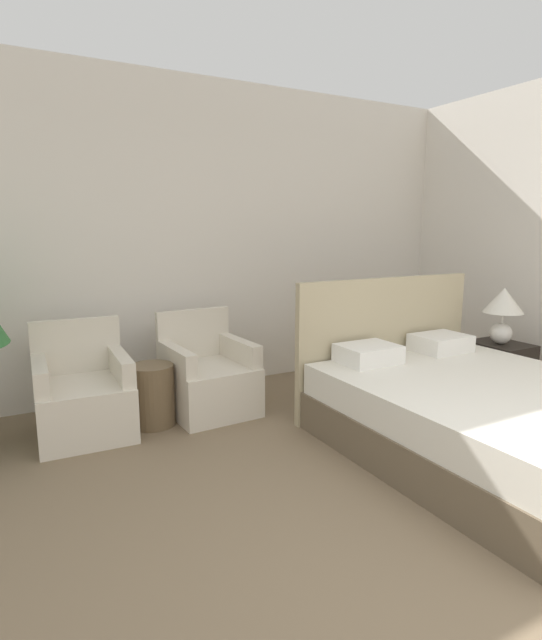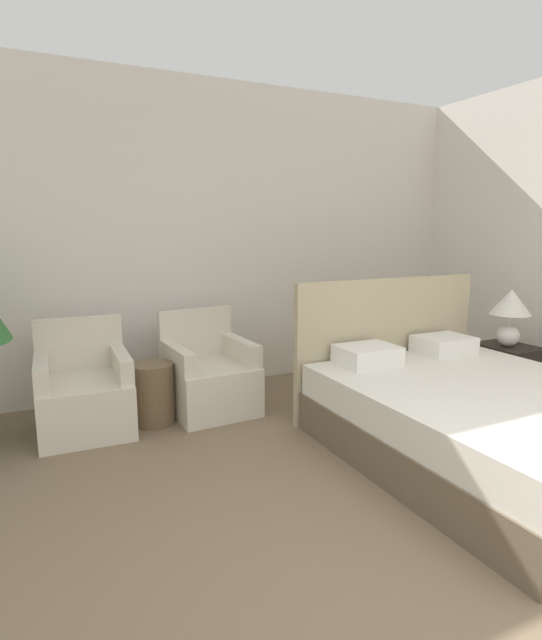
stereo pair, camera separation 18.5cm
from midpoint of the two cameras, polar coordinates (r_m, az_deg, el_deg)
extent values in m
plane|color=#7A664C|center=(2.50, 29.25, -29.17)|extent=(16.00, 16.00, 0.00)
cube|color=silver|center=(4.88, -5.77, 9.31)|extent=(10.00, 0.06, 2.90)
cube|color=brown|center=(3.76, 24.77, -12.39)|extent=(1.73, 2.08, 0.29)
cube|color=silver|center=(3.67, 25.08, -8.65)|extent=(1.70, 2.03, 0.23)
cube|color=tan|center=(4.34, 14.33, -2.84)|extent=(1.76, 0.06, 1.14)
cube|color=white|center=(3.91, 12.29, -3.92)|extent=(0.44, 0.35, 0.14)
cube|color=white|center=(4.43, 20.27, -2.67)|extent=(0.44, 0.35, 0.14)
cube|color=beige|center=(4.09, -19.22, -9.26)|extent=(0.69, 0.73, 0.41)
cube|color=beige|center=(4.29, -19.92, -2.56)|extent=(0.67, 0.08, 0.43)
cube|color=beige|center=(3.99, -23.55, -5.53)|extent=(0.12, 0.64, 0.19)
cube|color=beige|center=(4.03, -15.44, -4.89)|extent=(0.12, 0.64, 0.19)
cube|color=beige|center=(4.30, -5.69, -7.74)|extent=(0.71, 0.74, 0.41)
cube|color=beige|center=(4.49, -7.43, -1.46)|extent=(0.67, 0.10, 0.43)
cube|color=beige|center=(4.12, -9.41, -4.32)|extent=(0.13, 0.64, 0.19)
cube|color=beige|center=(4.33, -2.31, -3.44)|extent=(0.13, 0.64, 0.19)
cube|color=black|center=(5.07, 26.23, -5.41)|extent=(0.42, 0.50, 0.50)
sphere|color=white|center=(4.96, 26.44, -1.61)|extent=(0.19, 0.19, 0.19)
cylinder|color=white|center=(4.94, 26.57, 0.02)|extent=(0.02, 0.02, 0.10)
cone|color=silver|center=(4.91, 26.72, 1.87)|extent=(0.35, 0.35, 0.23)
cylinder|color=brown|center=(4.11, -12.13, -8.21)|extent=(0.35, 0.35, 0.49)
camera|label=1|loc=(0.09, -88.69, 0.24)|focal=28.00mm
camera|label=2|loc=(0.09, 91.31, -0.24)|focal=28.00mm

